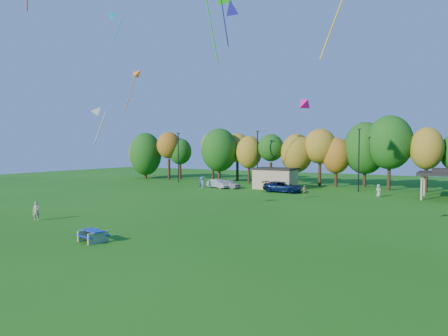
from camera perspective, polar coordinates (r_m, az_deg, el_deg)
The scene contains 19 objects.
ground at distance 24.38m, azimuth -5.93°, elevation -12.17°, with size 160.00×160.00×0.00m, color #19600F.
tree_line at distance 66.24m, azimuth 17.09°, elevation 2.41°, with size 93.57×10.55×11.15m.
lamp_posts at distance 60.23m, azimuth 18.71°, elevation 1.38°, with size 64.50×0.25×9.09m.
utility_building at distance 62.00m, azimuth 7.35°, elevation -1.46°, with size 6.30×4.30×3.25m.
picnic_table at distance 28.64m, azimuth -18.20°, elevation -9.07°, with size 2.13×1.89×0.80m.
kite_flyer at distance 38.42m, azimuth -25.25°, elevation -5.60°, with size 0.61×0.40×1.67m, color tan.
car_a at distance 62.40m, azimuth 0.70°, elevation -2.29°, with size 1.63×4.04×1.38m, color silver.
car_b at distance 62.80m, azimuth -0.81°, elevation -2.25°, with size 1.47×4.21×1.39m, color #9F9EA4.
car_c at distance 57.38m, azimuth 8.58°, elevation -2.72°, with size 2.49×5.40×1.50m, color #0B1D44.
car_d at distance 58.16m, azimuth 8.01°, elevation -2.65°, with size 2.06×5.07×1.47m, color black.
far_person_0 at distance 62.37m, azimuth -3.17°, elevation -2.10°, with size 1.16×0.67×1.80m, color #556DBB.
far_person_2 at distance 55.31m, azimuth 21.21°, elevation -3.02°, with size 0.80×0.52×1.64m, color #7EA370.
far_person_3 at distance 65.67m, azimuth -3.27°, elevation -1.92°, with size 0.80×0.62×1.64m, color #445197.
far_person_4 at distance 51.56m, azimuth 11.39°, elevation -3.31°, with size 0.94×0.39×1.61m, color #8A8E56.
kite_9 at distance 38.90m, azimuth 1.12°, elevation 22.03°, with size 1.53×2.93×4.66m.
kite_10 at distance 36.17m, azimuth -17.57°, elevation 7.72°, with size 1.57×1.98×3.36m.
kite_11 at distance 59.37m, azimuth -15.47°, elevation 20.26°, with size 1.62×2.65×4.42m.
kite_12 at distance 24.87m, azimuth 11.27°, elevation 9.21°, with size 1.33×1.31×1.08m.
kite_15 at distance 52.26m, azimuth -12.24°, elevation 13.05°, with size 3.21×1.38×5.37m.
Camera 1 is at (13.86, -19.03, 6.33)m, focal length 32.00 mm.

